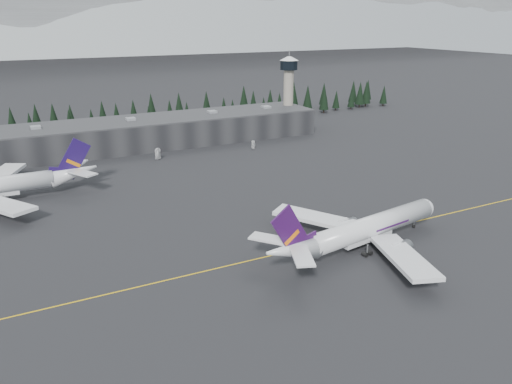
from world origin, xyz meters
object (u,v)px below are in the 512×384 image
gse_vehicle_b (254,147)px  control_tower (289,84)px  terminal (153,132)px  jet_main (359,231)px  gse_vehicle_a (158,158)px

gse_vehicle_b → control_tower: bearing=101.2°
terminal → jet_main: jet_main is taller
jet_main → terminal: bearing=87.7°
terminal → control_tower: control_tower is taller
jet_main → gse_vehicle_a: bearing=92.2°
control_tower → jet_main: (-59.99, -136.69, -18.47)m
gse_vehicle_b → gse_vehicle_a: bearing=-122.7°
terminal → gse_vehicle_b: bearing=-36.7°
jet_main → gse_vehicle_b: size_ratio=14.81×
terminal → control_tower: size_ratio=4.24×
control_tower → gse_vehicle_b: control_tower is taller
terminal → jet_main: 134.54m
terminal → jet_main: size_ratio=2.70×
terminal → gse_vehicle_a: terminal is taller
control_tower → jet_main: 150.42m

